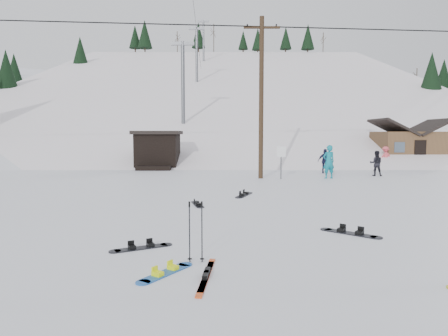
{
  "coord_description": "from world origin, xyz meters",
  "views": [
    {
      "loc": [
        -0.11,
        -8.63,
        2.55
      ],
      "look_at": [
        -0.1,
        4.63,
        1.4
      ],
      "focal_mm": 32.0,
      "sensor_mm": 36.0,
      "label": 1
    }
  ],
  "objects_px": {
    "utility_pole": "(261,95)",
    "hero_skis": "(206,275)",
    "hero_snowboard": "(166,272)",
    "cabin": "(408,147)"
  },
  "relations": [
    {
      "from": "utility_pole",
      "to": "cabin",
      "type": "distance_m",
      "value": 16.71
    },
    {
      "from": "utility_pole",
      "to": "cabin",
      "type": "xyz_separation_m",
      "value": [
        13.0,
        10.0,
        -3.2
      ]
    },
    {
      "from": "cabin",
      "to": "hero_skis",
      "type": "height_order",
      "value": "cabin"
    },
    {
      "from": "hero_snowboard",
      "to": "hero_skis",
      "type": "bearing_deg",
      "value": -67.73
    },
    {
      "from": "utility_pole",
      "to": "hero_snowboard",
      "type": "xyz_separation_m",
      "value": [
        -3.17,
        -15.56,
        -4.66
      ]
    },
    {
      "from": "hero_snowboard",
      "to": "hero_skis",
      "type": "distance_m",
      "value": 0.77
    },
    {
      "from": "utility_pole",
      "to": "hero_skis",
      "type": "xyz_separation_m",
      "value": [
        -2.42,
        -15.72,
        -4.65
      ]
    },
    {
      "from": "utility_pole",
      "to": "hero_skis",
      "type": "height_order",
      "value": "utility_pole"
    },
    {
      "from": "hero_snowboard",
      "to": "hero_skis",
      "type": "relative_size",
      "value": 0.62
    },
    {
      "from": "utility_pole",
      "to": "hero_skis",
      "type": "distance_m",
      "value": 16.57
    }
  ]
}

